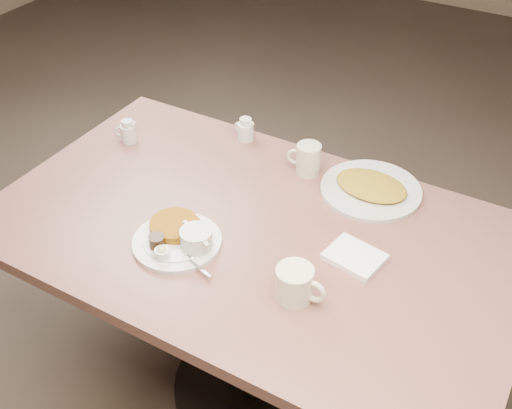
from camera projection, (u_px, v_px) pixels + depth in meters
The scene contains 9 objects.
room at pixel (251, 0), 1.35m from camera, with size 7.04×8.04×2.84m.
diner_table at pixel (253, 271), 1.86m from camera, with size 1.50×0.90×0.75m.
main_plate at pixel (180, 238), 1.68m from camera, with size 0.32×0.32×0.07m.
coffee_mug_near at pixel (296, 284), 1.52m from camera, with size 0.13×0.10×0.09m.
napkin at pixel (355, 257), 1.65m from camera, with size 0.16×0.14×0.02m.
coffee_mug_far at pixel (308, 159), 1.93m from camera, with size 0.12×0.09×0.10m.
creamer_left at pixel (128, 132), 2.08m from camera, with size 0.08×0.06×0.08m.
creamer_right at pixel (245, 130), 2.09m from camera, with size 0.09×0.07×0.08m.
hash_plate at pixel (371, 188), 1.87m from camera, with size 0.33×0.33×0.04m.
Camera 1 is at (0.67, -1.15, 1.89)m, focal length 43.60 mm.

